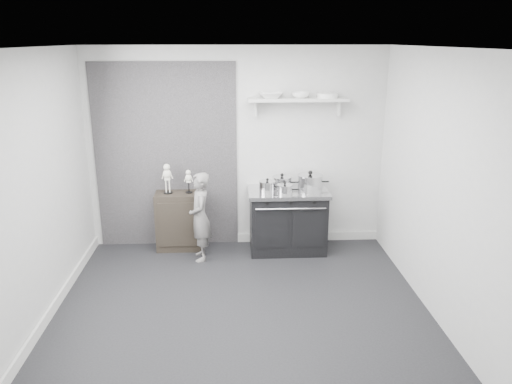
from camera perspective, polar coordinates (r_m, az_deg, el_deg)
ground at (r=5.56m, az=-1.75°, el=-12.83°), size 4.00×4.00×0.00m
room_shell at (r=5.10m, az=-2.95°, el=4.20°), size 4.02×3.62×2.71m
wall_shelf at (r=6.60m, az=4.82°, el=10.40°), size 1.30×0.26×0.24m
stove at (r=6.76m, az=3.63°, el=-3.22°), size 1.06×0.66×0.85m
side_cabinet at (r=6.89m, az=-8.77°, el=-3.27°), size 0.61×0.36×0.80m
child at (r=6.45m, az=-6.40°, el=-2.85°), size 0.33×0.46×1.17m
pot_front_left at (r=6.51m, az=1.31°, el=0.64°), size 0.30×0.22×0.19m
pot_back_left at (r=6.72m, az=2.99°, el=1.16°), size 0.35×0.26×0.20m
pot_back_right at (r=6.73m, az=6.20°, el=1.23°), size 0.42×0.34×0.24m
pot_front_center at (r=6.45m, az=3.32°, el=0.34°), size 0.29×0.20×0.16m
skeleton_full at (r=6.71m, az=-10.11°, el=1.77°), size 0.13×0.08×0.47m
skeleton_torso at (r=6.70m, az=-7.71°, el=1.39°), size 0.10×0.07×0.36m
bowl_large at (r=6.55m, az=1.72°, el=11.01°), size 0.32×0.32×0.08m
bowl_small at (r=6.59m, az=5.12°, el=10.97°), size 0.23×0.23×0.07m
plate_stack at (r=6.65m, az=8.16°, el=10.87°), size 0.27×0.27×0.06m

